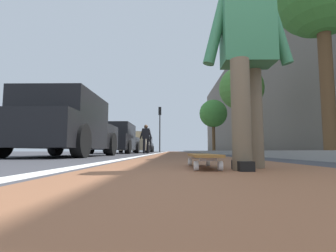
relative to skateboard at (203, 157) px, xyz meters
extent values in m
plane|color=#38383D|center=(8.61, -0.07, -0.09)|extent=(80.00, 80.00, 0.00)
cube|color=brown|center=(22.61, -0.07, -0.09)|extent=(56.00, 2.00, 0.00)
cube|color=silver|center=(18.61, 1.08, -0.09)|extent=(52.00, 0.16, 0.01)
cube|color=#9E9B93|center=(16.61, -3.34, -0.02)|extent=(52.00, 3.20, 0.15)
cube|color=#665E53|center=(20.61, -6.32, 4.56)|extent=(40.00, 1.20, 9.30)
cylinder|color=white|center=(0.30, 0.09, -0.06)|extent=(0.07, 0.03, 0.07)
cylinder|color=white|center=(0.30, -0.08, -0.06)|extent=(0.07, 0.03, 0.07)
cylinder|color=white|center=(-0.30, 0.08, -0.06)|extent=(0.07, 0.03, 0.07)
cylinder|color=white|center=(-0.30, -0.09, -0.06)|extent=(0.07, 0.03, 0.07)
cube|color=silver|center=(0.30, 0.00, -0.01)|extent=(0.06, 0.12, 0.02)
cube|color=silver|center=(-0.30, 0.00, -0.01)|extent=(0.06, 0.12, 0.02)
cube|color=olive|center=(0.00, 0.00, 0.01)|extent=(0.84, 0.20, 0.02)
cylinder|color=brown|center=(-0.27, -0.25, 0.32)|extent=(0.14, 0.14, 0.82)
cylinder|color=brown|center=(-0.01, -0.43, 0.32)|extent=(0.14, 0.14, 0.82)
cube|color=black|center=(-0.27, -0.25, -0.06)|extent=(0.26, 0.10, 0.07)
cube|color=#33724C|center=(-0.15, -0.35, 1.03)|extent=(0.24, 0.40, 0.60)
cylinder|color=#33724C|center=(-0.15, -0.11, 1.03)|extent=(0.09, 0.24, 0.60)
cylinder|color=#33724C|center=(-0.15, -0.59, 1.03)|extent=(0.09, 0.24, 0.60)
cube|color=black|center=(4.09, 2.86, 0.45)|extent=(4.01, 1.72, 0.70)
cube|color=black|center=(3.94, 2.86, 1.10)|extent=(2.21, 1.58, 0.60)
cube|color=#4C606B|center=(5.04, 2.87, 1.10)|extent=(0.04, 1.50, 0.51)
cylinder|color=black|center=(5.33, 3.68, 0.24)|extent=(0.67, 0.22, 0.67)
cylinder|color=black|center=(5.34, 2.06, 0.24)|extent=(0.67, 0.22, 0.67)
cylinder|color=black|center=(2.85, 2.05, 0.24)|extent=(0.67, 0.22, 0.67)
cube|color=black|center=(10.67, 3.09, 0.44)|extent=(4.33, 1.84, 0.70)
cube|color=black|center=(10.52, 3.09, 1.09)|extent=(2.39, 1.68, 0.60)
cube|color=#4C606B|center=(11.70, 3.08, 1.09)|extent=(0.05, 1.59, 0.51)
cylinder|color=black|center=(12.01, 3.93, 0.23)|extent=(0.65, 0.23, 0.65)
cylinder|color=black|center=(12.00, 2.22, 0.23)|extent=(0.65, 0.23, 0.65)
cylinder|color=black|center=(9.34, 3.95, 0.23)|extent=(0.65, 0.23, 0.65)
cylinder|color=black|center=(9.32, 2.24, 0.23)|extent=(0.65, 0.23, 0.65)
cube|color=tan|center=(16.28, 2.89, 0.42)|extent=(4.56, 1.92, 0.70)
cube|color=tan|center=(16.13, 2.89, 1.07)|extent=(2.53, 1.70, 0.60)
cube|color=#4C606B|center=(17.37, 2.93, 1.07)|extent=(0.10, 1.54, 0.51)
cylinder|color=black|center=(17.65, 3.78, 0.21)|extent=(0.61, 0.24, 0.60)
cylinder|color=black|center=(17.71, 2.11, 0.21)|extent=(0.61, 0.24, 0.60)
cylinder|color=black|center=(14.86, 3.68, 0.21)|extent=(0.61, 0.24, 0.60)
cylinder|color=black|center=(14.92, 2.01, 0.21)|extent=(0.61, 0.24, 0.60)
cube|color=black|center=(23.06, 3.05, 0.44)|extent=(4.39, 1.83, 0.70)
cube|color=black|center=(22.91, 3.04, 1.09)|extent=(2.43, 1.64, 0.60)
cube|color=#4C606B|center=(24.11, 3.08, 1.09)|extent=(0.08, 1.50, 0.51)
cylinder|color=black|center=(24.39, 3.90, 0.23)|extent=(0.66, 0.24, 0.65)
cylinder|color=black|center=(24.43, 2.28, 0.23)|extent=(0.66, 0.24, 0.65)
cylinder|color=black|center=(21.69, 3.82, 0.23)|extent=(0.66, 0.24, 0.65)
cylinder|color=black|center=(21.74, 2.20, 0.23)|extent=(0.66, 0.24, 0.65)
cylinder|color=#2D2D2D|center=(23.12, 1.48, 1.77)|extent=(0.12, 0.12, 3.72)
cube|color=black|center=(23.12, 1.48, 4.03)|extent=(0.24, 0.28, 0.80)
sphere|color=red|center=(23.25, 1.48, 4.29)|extent=(0.16, 0.16, 0.16)
sphere|color=#392907|center=(23.25, 1.48, 4.03)|extent=(0.16, 0.16, 0.16)
sphere|color=black|center=(23.25, 1.48, 3.77)|extent=(0.16, 0.16, 0.16)
cylinder|color=brown|center=(3.05, -2.94, 1.35)|extent=(0.26, 0.26, 2.88)
cylinder|color=brown|center=(9.39, -2.94, 1.06)|extent=(0.24, 0.24, 2.30)
sphere|color=#4C8C38|center=(9.39, -2.94, 2.92)|extent=(2.03, 2.03, 2.03)
cylinder|color=brown|center=(17.38, -2.94, 1.04)|extent=(0.24, 0.24, 2.27)
sphere|color=#3D7F33|center=(17.38, -2.94, 2.92)|extent=(2.13, 2.13, 2.13)
cylinder|color=black|center=(11.73, 1.58, 0.30)|extent=(0.13, 0.13, 0.78)
cylinder|color=black|center=(11.49, 1.75, 0.30)|extent=(0.13, 0.13, 0.78)
cube|color=black|center=(11.73, 1.58, -0.06)|extent=(0.25, 0.10, 0.07)
cube|color=black|center=(11.62, 1.68, 0.97)|extent=(0.23, 0.38, 0.57)
cylinder|color=black|center=(11.62, 1.45, 0.97)|extent=(0.09, 0.22, 0.57)
cylinder|color=black|center=(11.62, 1.90, 0.97)|extent=(0.09, 0.22, 0.57)
sphere|color=brown|center=(11.62, 1.68, 1.36)|extent=(0.21, 0.21, 0.21)
camera|label=1|loc=(-2.12, 0.25, 0.05)|focal=27.17mm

